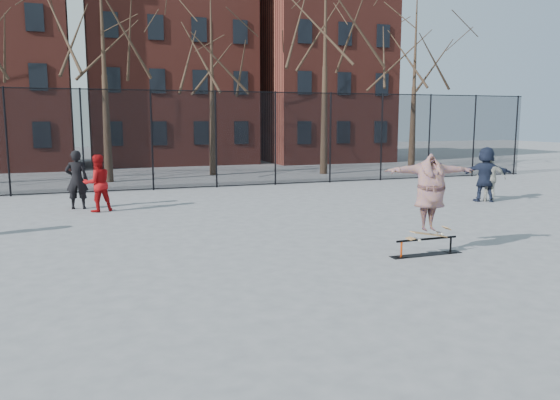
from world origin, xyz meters
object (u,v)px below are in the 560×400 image
object	(u,v)px
skate_rail	(426,248)
skater	(430,195)
bystander_red	(97,183)
skateboard	(429,235)
bystander_black	(77,180)
bystander_white	(491,178)
bystander_navy	(485,174)

from	to	relation	value
skate_rail	skater	xyz separation A→B (m)	(0.04, -0.00, 1.13)
bystander_red	skateboard	bearing A→B (deg)	111.80
bystander_black	bystander_white	world-z (taller)	bystander_black
skate_rail	bystander_white	distance (m)	8.61
skateboard	skater	size ratio (longest dim) A/B	0.44
bystander_navy	bystander_red	bearing A→B (deg)	18.79
skate_rail	skateboard	xyz separation A→B (m)	(0.04, -0.00, 0.27)
bystander_red	bystander_white	world-z (taller)	bystander_red
skater	bystander_red	distance (m)	10.30
skateboard	bystander_navy	world-z (taller)	bystander_navy
bystander_black	skate_rail	bearing A→B (deg)	136.67
skateboard	bystander_white	world-z (taller)	bystander_white
bystander_black	bystander_white	size ratio (longest dim) A/B	1.14
skate_rail	bystander_white	world-z (taller)	bystander_white
skate_rail	bystander_navy	size ratio (longest dim) A/B	0.87
skateboard	bystander_white	distance (m)	8.56
skate_rail	bystander_red	size ratio (longest dim) A/B	0.94
bystander_black	bystander_red	size ratio (longest dim) A/B	1.06
skater	bystander_white	xyz separation A→B (m)	(6.44, 5.63, -0.45)
skateboard	skater	distance (m)	0.86
skate_rail	skater	world-z (taller)	skater
skateboard	bystander_white	xyz separation A→B (m)	(6.44, 5.63, 0.41)
skater	skate_rail	bearing A→B (deg)	-170.03
skater	bystander_black	size ratio (longest dim) A/B	1.06
bystander_white	bystander_red	bearing A→B (deg)	28.03
skater	bystander_black	bearing A→B (deg)	138.36
bystander_white	bystander_navy	size ratio (longest dim) A/B	0.87
bystander_red	bystander_navy	distance (m)	12.89
skater	bystander_white	distance (m)	8.57
bystander_red	bystander_navy	world-z (taller)	bystander_navy
bystander_white	bystander_navy	distance (m)	0.22
bystander_white	bystander_navy	world-z (taller)	bystander_navy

